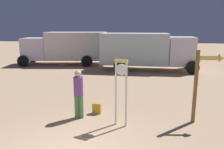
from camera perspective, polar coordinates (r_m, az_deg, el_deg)
standing_clock at (r=7.40m, az=2.30°, el=-2.97°), size 0.45×0.20×2.25m
arrow_sign at (r=8.16m, az=22.48°, el=-0.07°), size 0.97×0.27×2.53m
person_near_clock at (r=8.19m, az=-8.44°, el=-4.30°), size 0.34×0.34×1.77m
backpack at (r=8.77m, az=-3.85°, el=-8.53°), size 0.32×0.21×0.40m
box_truck_near at (r=19.91m, az=-11.16°, el=6.90°), size 7.53×3.42×2.75m
box_truck_far at (r=17.18m, az=8.46°, el=6.24°), size 7.02×2.47×2.74m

